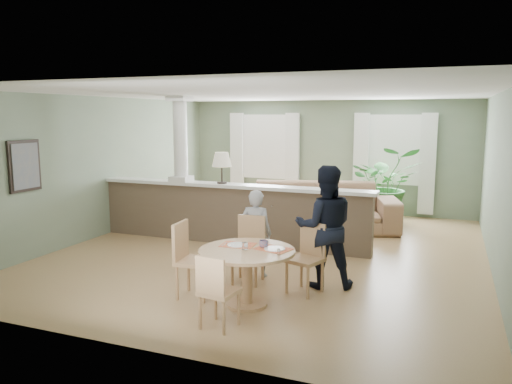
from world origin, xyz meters
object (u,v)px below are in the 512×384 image
at_px(houseplant, 385,184).
at_px(child_person, 256,233).
at_px(sofa, 316,207).
at_px(chair_far_boy, 249,246).
at_px(chair_near, 216,289).
at_px(chair_side, 190,256).
at_px(man_person, 325,227).
at_px(chair_far_man, 308,254).
at_px(dining_table, 248,261).

xyz_separation_m(houseplant, child_person, (-1.27, -4.59, -0.19)).
relative_size(sofa, chair_far_boy, 3.54).
relative_size(houseplant, chair_near, 1.98).
relative_size(chair_near, chair_side, 0.86).
relative_size(houseplant, chair_side, 1.70).
bearing_deg(sofa, chair_far_boy, -107.39).
distance_m(chair_far_boy, child_person, 0.27).
bearing_deg(chair_near, sofa, -79.90).
bearing_deg(man_person, chair_near, 47.27).
height_order(sofa, chair_far_man, sofa).
bearing_deg(sofa, chair_far_man, -93.39).
height_order(chair_far_boy, chair_near, chair_far_boy).
distance_m(chair_near, chair_side, 1.11).
height_order(dining_table, man_person, man_person).
bearing_deg(sofa, man_person, -89.83).
distance_m(sofa, chair_near, 5.15).
bearing_deg(sofa, chair_side, -113.59).
bearing_deg(chair_side, child_person, -29.31).
xyz_separation_m(chair_far_boy, chair_far_man, (0.89, -0.11, -0.00)).
bearing_deg(chair_far_man, chair_near, -93.00).
height_order(houseplant, chair_near, houseplant).
xyz_separation_m(houseplant, chair_side, (-1.77, -5.69, -0.29)).
relative_size(chair_side, man_person, 0.58).
height_order(dining_table, chair_near, chair_near).
distance_m(houseplant, chair_far_boy, 5.01).
bearing_deg(man_person, chair_side, 13.97).
relative_size(chair_far_boy, child_person, 0.72).
height_order(chair_far_boy, man_person, man_person).
distance_m(houseplant, dining_table, 5.79).
height_order(houseplant, man_person, man_person).
height_order(sofa, chair_far_boy, sofa).
bearing_deg(chair_far_boy, chair_far_man, -11.77).
bearing_deg(houseplant, dining_table, -99.42).
bearing_deg(chair_far_man, chair_far_boy, -168.29).
relative_size(chair_near, man_person, 0.50).
relative_size(sofa, chair_side, 3.35).
xyz_separation_m(chair_far_boy, chair_near, (0.28, -1.65, -0.05)).
bearing_deg(man_person, sofa, -93.12).
bearing_deg(chair_far_boy, dining_table, -73.73).
height_order(chair_far_boy, chair_far_man, chair_far_boy).
xyz_separation_m(chair_near, chair_side, (-0.76, 0.80, 0.08)).
bearing_deg(houseplant, chair_side, -107.28).
bearing_deg(dining_table, chair_side, 178.67).
xyz_separation_m(chair_far_boy, man_person, (1.05, 0.17, 0.33)).
distance_m(chair_near, child_person, 1.92).
relative_size(dining_table, chair_far_boy, 1.27).
xyz_separation_m(chair_far_man, man_person, (0.16, 0.28, 0.33)).
xyz_separation_m(chair_side, man_person, (1.54, 1.03, 0.30)).
xyz_separation_m(sofa, chair_far_boy, (-0.05, -3.49, 0.03)).
distance_m(chair_side, man_person, 1.87).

